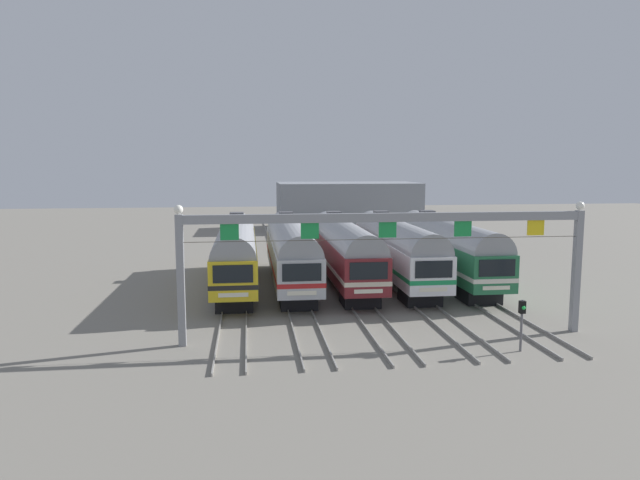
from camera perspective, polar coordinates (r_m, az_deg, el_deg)
name	(u,v)px	position (r m, az deg, el deg)	size (l,w,h in m)	color
ground_plane	(344,285)	(43.55, 2.31, -4.37)	(160.00, 160.00, 0.00)	gray
track_bed	(317,250)	(60.11, -0.32, -0.99)	(17.25, 70.00, 0.15)	gray
commuter_train_yellow	(236,251)	(42.52, -8.20, -1.05)	(2.88, 18.06, 5.05)	gold
commuter_train_stainless	(290,250)	(42.62, -2.90, -0.96)	(2.88, 18.06, 5.05)	#B2B5BA
commuter_train_maroon	(344,249)	(43.07, 2.33, -0.87)	(2.88, 18.06, 5.05)	maroon
commuter_train_white	(396,248)	(43.88, 7.41, -0.77)	(2.88, 18.06, 5.05)	white
commuter_train_green	(447,247)	(45.02, 12.27, -0.67)	(2.88, 18.06, 5.05)	#236B42
catenary_gantry	(387,238)	(29.62, 6.60, 0.23)	(20.99, 0.44, 6.97)	gray
yard_signal_mast	(522,315)	(29.59, 19.11, -6.96)	(0.28, 0.35, 2.52)	#59595E
maintenance_building	(347,205)	(80.97, 2.67, 3.39)	(19.08, 10.00, 6.31)	gray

